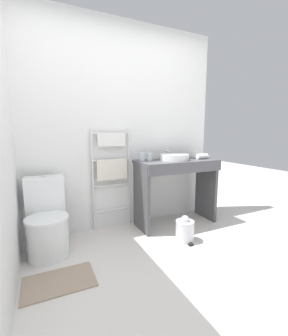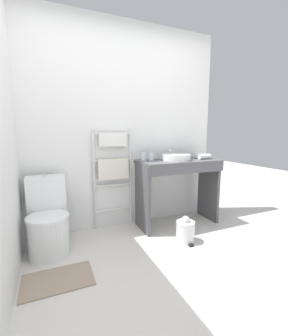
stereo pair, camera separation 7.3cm
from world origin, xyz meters
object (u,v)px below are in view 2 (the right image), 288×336
(toilet, at_px, (48,221))
(towel_radiator, at_px, (113,164))
(hair_dryer, at_px, (204,156))
(cup_near_wall, at_px, (144,156))
(trash_bin, at_px, (185,231))
(sink_basin, at_px, (176,157))
(cup_near_edge, at_px, (151,157))

(toilet, relative_size, towel_radiator, 0.61)
(towel_radiator, distance_m, hair_dryer, 1.20)
(cup_near_wall, bearing_deg, toilet, -169.09)
(trash_bin, bearing_deg, cup_near_wall, 111.21)
(toilet, distance_m, trash_bin, 1.46)
(trash_bin, bearing_deg, toilet, 164.15)
(towel_radiator, height_order, sink_basin, towel_radiator)
(sink_basin, xyz_separation_m, trash_bin, (-0.14, -0.47, -0.77))
(cup_near_wall, height_order, trash_bin, cup_near_wall)
(toilet, xyz_separation_m, cup_near_wall, (1.15, 0.22, 0.59))
(hair_dryer, xyz_separation_m, trash_bin, (-0.56, -0.43, -0.76))
(hair_dryer, height_order, trash_bin, hair_dryer)
(toilet, bearing_deg, trash_bin, -15.85)
(towel_radiator, relative_size, trash_bin, 4.15)
(toilet, distance_m, cup_near_edge, 1.38)
(sink_basin, bearing_deg, toilet, -177.11)
(towel_radiator, height_order, cup_near_edge, towel_radiator)
(sink_basin, distance_m, trash_bin, 0.91)
(toilet, height_order, towel_radiator, towel_radiator)
(towel_radiator, xyz_separation_m, cup_near_wall, (0.37, -0.08, 0.08))
(towel_radiator, relative_size, cup_near_wall, 12.38)
(cup_near_edge, distance_m, trash_bin, 0.98)
(toilet, relative_size, hair_dryer, 3.52)
(cup_near_wall, distance_m, cup_near_edge, 0.10)
(towel_radiator, height_order, cup_near_wall, towel_radiator)
(cup_near_wall, distance_m, hair_dryer, 0.82)
(hair_dryer, bearing_deg, trash_bin, -142.17)
(cup_near_edge, xyz_separation_m, trash_bin, (0.15, -0.57, -0.78))
(towel_radiator, bearing_deg, sink_basin, -16.69)
(toilet, distance_m, towel_radiator, 0.98)
(cup_near_wall, bearing_deg, towel_radiator, 167.52)
(sink_basin, xyz_separation_m, cup_near_edge, (-0.30, 0.10, 0.01))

